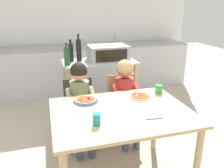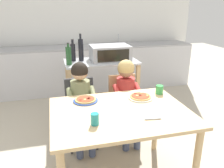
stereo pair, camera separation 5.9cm
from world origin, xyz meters
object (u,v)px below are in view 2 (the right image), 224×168
(drinking_cup_teal, at_px, (95,119))
(serving_spoon, at_px, (153,119))
(bottle_brown_beer, at_px, (73,52))
(dining_chair_right, at_px, (124,102))
(toaster_oven, at_px, (110,53))
(bottle_tall_green_wine, at_px, (69,56))
(dining_chair_left, at_px, (81,107))
(pizza_plate_blue_rimmed, at_px, (86,100))
(drinking_cup_green, at_px, (159,90))
(pizza_plate_white, at_px, (140,97))
(child_in_red_shirt, at_px, (127,91))
(child_in_olive_shirt, at_px, (81,97))
(kitchen_island_cart, at_px, (101,81))
(bottle_slim_sauce, at_px, (81,50))
(dining_table, at_px, (120,121))

(drinking_cup_teal, height_order, serving_spoon, drinking_cup_teal)
(bottle_brown_beer, bearing_deg, dining_chair_right, -47.97)
(toaster_oven, relative_size, bottle_tall_green_wine, 1.88)
(bottle_brown_beer, distance_m, dining_chair_left, 0.83)
(pizza_plate_blue_rimmed, xyz_separation_m, drinking_cup_green, (0.78, 0.00, 0.03))
(bottle_brown_beer, xyz_separation_m, bottle_tall_green_wine, (-0.07, -0.19, -0.01))
(bottle_brown_beer, height_order, drinking_cup_green, bottle_brown_beer)
(toaster_oven, height_order, pizza_plate_white, toaster_oven)
(child_in_red_shirt, height_order, pizza_plate_white, child_in_red_shirt)
(dining_chair_left, bearing_deg, child_in_olive_shirt, -90.00)
(toaster_oven, relative_size, child_in_olive_shirt, 0.52)
(bottle_brown_beer, bearing_deg, kitchen_island_cart, -10.57)
(kitchen_island_cart, relative_size, dining_chair_left, 1.24)
(bottle_slim_sauce, xyz_separation_m, child_in_red_shirt, (0.44, -0.71, -0.39))
(pizza_plate_white, bearing_deg, bottle_tall_green_wine, 123.03)
(bottle_slim_sauce, relative_size, dining_table, 0.30)
(dining_chair_left, distance_m, child_in_olive_shirt, 0.22)
(pizza_plate_white, bearing_deg, bottle_slim_sauce, 111.12)
(dining_chair_left, xyz_separation_m, child_in_olive_shirt, (0.00, -0.12, 0.19))
(pizza_plate_blue_rimmed, height_order, drinking_cup_teal, drinking_cup_teal)
(bottle_slim_sauce, relative_size, serving_spoon, 2.65)
(pizza_plate_blue_rimmed, bearing_deg, drinking_cup_green, 0.17)
(kitchen_island_cart, bearing_deg, child_in_olive_shirt, -119.10)
(bottle_slim_sauce, distance_m, dining_chair_right, 0.94)
(bottle_slim_sauce, relative_size, dining_chair_right, 0.46)
(dining_table, bearing_deg, bottle_brown_beer, 101.25)
(kitchen_island_cart, xyz_separation_m, drinking_cup_teal, (-0.37, -1.49, 0.20))
(child_in_olive_shirt, relative_size, pizza_plate_blue_rimmed, 4.30)
(kitchen_island_cart, xyz_separation_m, bottle_tall_green_wine, (-0.45, -0.12, 0.43))
(bottle_brown_beer, xyz_separation_m, child_in_red_shirt, (0.55, -0.73, -0.36))
(toaster_oven, distance_m, bottle_tall_green_wine, 0.58)
(child_in_olive_shirt, xyz_separation_m, pizza_plate_white, (0.54, -0.41, 0.10))
(drinking_cup_green, bearing_deg, child_in_red_shirt, 123.63)
(bottle_slim_sauce, distance_m, child_in_olive_shirt, 0.83)
(bottle_tall_green_wine, relative_size, serving_spoon, 2.03)
(toaster_oven, height_order, serving_spoon, toaster_oven)
(dining_table, xyz_separation_m, drinking_cup_green, (0.51, 0.29, 0.15))
(bottle_slim_sauce, xyz_separation_m, child_in_olive_shirt, (-0.10, -0.73, -0.39))
(drinking_cup_green, bearing_deg, kitchen_island_cart, 112.02)
(bottle_slim_sauce, height_order, dining_chair_right, bottle_slim_sauce)
(dining_chair_right, xyz_separation_m, child_in_olive_shirt, (-0.54, -0.13, 0.19))
(dining_table, relative_size, dining_chair_left, 1.51)
(pizza_plate_blue_rimmed, bearing_deg, drinking_cup_teal, -89.46)
(kitchen_island_cart, height_order, dining_table, kitchen_island_cart)
(drinking_cup_green, relative_size, serving_spoon, 0.65)
(bottle_tall_green_wine, distance_m, child_in_red_shirt, 0.89)
(toaster_oven, bearing_deg, dining_table, -100.01)
(bottle_tall_green_wine, height_order, child_in_olive_shirt, bottle_tall_green_wine)
(dining_chair_left, relative_size, dining_chair_right, 1.00)
(pizza_plate_white, relative_size, drinking_cup_green, 2.67)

